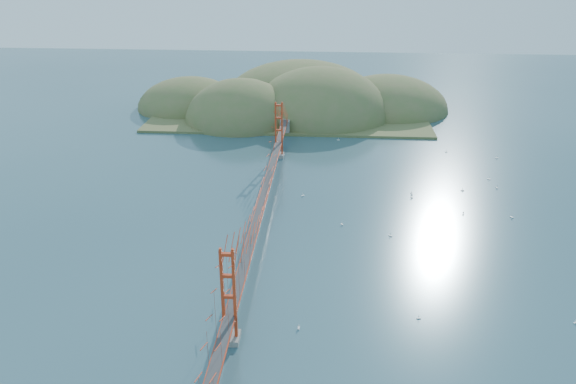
# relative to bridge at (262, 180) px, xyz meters

# --- Properties ---
(ground) EXTENTS (320.00, 320.00, 0.00)m
(ground) POSITION_rel_bridge_xyz_m (0.00, -0.18, -7.01)
(ground) COLOR #2E505D
(ground) RESTS_ON ground
(bridge) EXTENTS (2.20, 94.40, 12.00)m
(bridge) POSITION_rel_bridge_xyz_m (0.00, 0.00, 0.00)
(bridge) COLOR gray
(bridge) RESTS_ON ground
(far_headlands) EXTENTS (84.00, 58.00, 25.00)m
(far_headlands) POSITION_rel_bridge_xyz_m (2.21, 68.33, -7.01)
(far_headlands) COLOR brown
(far_headlands) RESTS_ON ground
(sailboat_17) EXTENTS (0.57, 0.49, 0.66)m
(sailboat_17) POSITION_rel_bridge_xyz_m (35.48, 35.46, -6.86)
(sailboat_17) COLOR white
(sailboat_17) RESTS_ON ground
(sailboat_2) EXTENTS (0.65, 0.65, 0.68)m
(sailboat_2) POSITION_rel_bridge_xyz_m (20.01, -3.96, -6.86)
(sailboat_2) COLOR white
(sailboat_2) RESTS_ON ground
(sailboat_11) EXTENTS (0.70, 0.70, 0.73)m
(sailboat_11) POSITION_rel_bridge_xyz_m (40.24, 3.98, -6.85)
(sailboat_11) COLOR white
(sailboat_11) RESTS_ON ground
(sailboat_10) EXTENTS (0.48, 0.56, 0.65)m
(sailboat_10) POSITION_rel_bridge_xyz_m (7.42, -27.47, -6.86)
(sailboat_10) COLOR white
(sailboat_10) RESTS_ON ground
(sailboat_16) EXTENTS (0.54, 0.54, 0.57)m
(sailboat_16) POSITION_rel_bridge_xyz_m (25.24, 12.45, -6.87)
(sailboat_16) COLOR white
(sailboat_16) RESTS_ON ground
(sailboat_13) EXTENTS (0.59, 0.59, 0.64)m
(sailboat_13) POSITION_rel_bridge_xyz_m (39.60, -24.05, -6.86)
(sailboat_13) COLOR white
(sailboat_13) RESTS_ON ground
(sailboat_14) EXTENTS (0.51, 0.51, 0.56)m
(sailboat_14) POSITION_rel_bridge_xyz_m (32.66, 4.66, -6.87)
(sailboat_14) COLOR white
(sailboat_14) RESTS_ON ground
(sailboat_3) EXTENTS (0.64, 0.64, 0.67)m
(sailboat_3) POSITION_rel_bridge_xyz_m (6.00, 10.09, -6.86)
(sailboat_3) COLOR white
(sailboat_3) RESTS_ON ground
(sailboat_7) EXTENTS (0.63, 0.52, 0.73)m
(sailboat_7) POSITION_rel_bridge_xyz_m (34.56, 14.45, -6.85)
(sailboat_7) COLOR white
(sailboat_7) RESTS_ON ground
(sailboat_8) EXTENTS (0.61, 0.60, 0.68)m
(sailboat_8) POSITION_rel_bridge_xyz_m (45.26, 32.34, -6.86)
(sailboat_8) COLOR white
(sailboat_8) RESTS_ON ground
(sailboat_1) EXTENTS (0.62, 0.65, 0.73)m
(sailboat_1) POSITION_rel_bridge_xyz_m (25.06, 10.73, -6.85)
(sailboat_1) COLOR white
(sailboat_1) RESTS_ON ground
(sailboat_12) EXTENTS (0.62, 0.57, 0.70)m
(sailboat_12) POSITION_rel_bridge_xyz_m (12.45, 41.82, -6.86)
(sailboat_12) COLOR white
(sailboat_12) RESTS_ON ground
(sailboat_15) EXTENTS (0.60, 0.60, 0.65)m
(sailboat_15) POSITION_rel_bridge_xyz_m (41.08, 16.20, -6.86)
(sailboat_15) COLOR white
(sailboat_15) RESTS_ON ground
(sailboat_0) EXTENTS (0.58, 0.58, 0.64)m
(sailboat_0) POSITION_rel_bridge_xyz_m (12.74, -0.66, -6.86)
(sailboat_0) COLOR white
(sailboat_0) RESTS_ON ground
(sailboat_extra_0) EXTENTS (0.66, 0.66, 0.73)m
(sailboat_extra_0) POSITION_rel_bridge_xyz_m (40.66, 20.32, -6.85)
(sailboat_extra_0) COLOR white
(sailboat_extra_0) RESTS_ON ground
(sailboat_extra_1) EXTENTS (0.51, 0.44, 0.59)m
(sailboat_extra_1) POSITION_rel_bridge_xyz_m (21.44, -24.57, -6.87)
(sailboat_extra_1) COLOR white
(sailboat_extra_1) RESTS_ON ground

